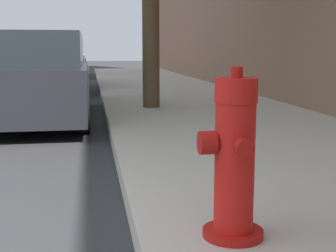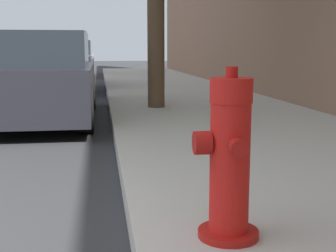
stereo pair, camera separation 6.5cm
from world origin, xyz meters
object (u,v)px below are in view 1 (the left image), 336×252
parked_car_near (26,79)px  parked_car_mid (46,63)px  fire_hydrant (234,161)px  parked_car_far (63,59)px

parked_car_near → parked_car_mid: parked_car_mid is taller
fire_hydrant → parked_car_near: (-1.58, 4.98, 0.09)m
parked_car_near → parked_car_far: bearing=90.5°
fire_hydrant → parked_car_mid: bearing=99.7°
parked_car_near → parked_car_mid: (-0.15, 5.08, 0.07)m
fire_hydrant → parked_car_mid: parked_car_mid is taller
parked_car_mid → parked_car_far: 6.34m
parked_car_mid → parked_car_far: (0.05, 6.34, -0.03)m
fire_hydrant → parked_car_far: 16.49m
parked_car_near → parked_car_far: (-0.10, 11.42, 0.04)m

